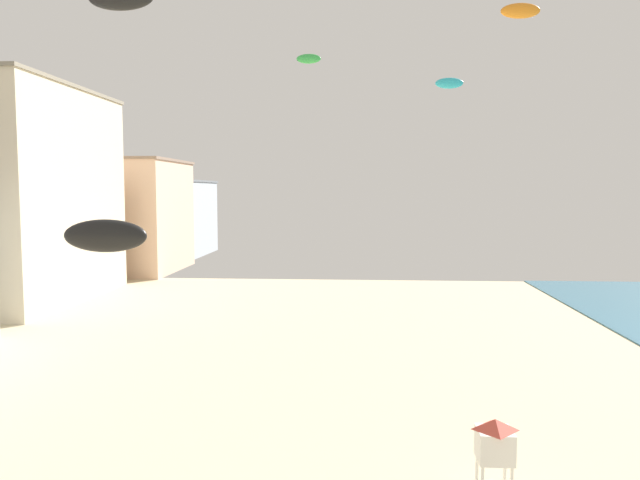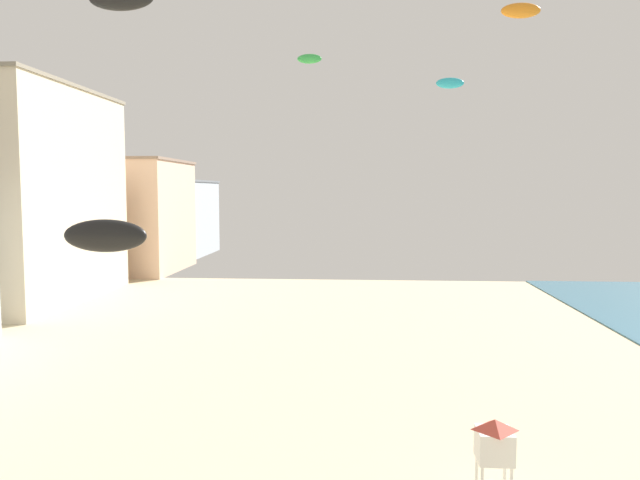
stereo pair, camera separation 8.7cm
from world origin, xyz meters
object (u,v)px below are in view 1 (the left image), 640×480
kite_orange_parafoil (520,11)px  kite_green_parafoil (309,59)px  lifeguard_stand (495,441)px  kite_black_parafoil_2 (105,236)px  kite_cyan_parafoil_2 (449,83)px

kite_orange_parafoil → kite_green_parafoil: bearing=132.4°
lifeguard_stand → kite_green_parafoil: (-7.25, 15.49, 15.30)m
lifeguard_stand → kite_black_parafoil_2: kite_black_parafoil_2 is taller
kite_black_parafoil_2 → kite_orange_parafoil: size_ratio=1.84×
kite_orange_parafoil → kite_cyan_parafoil_2: size_ratio=1.03×
kite_green_parafoil → kite_cyan_parafoil_2: size_ratio=0.94×
kite_orange_parafoil → kite_green_parafoil: kite_green_parafoil is taller
lifeguard_stand → kite_orange_parafoil: kite_orange_parafoil is taller
lifeguard_stand → kite_orange_parafoil: size_ratio=1.69×
lifeguard_stand → kite_cyan_parafoil_2: size_ratio=1.74×
kite_black_parafoil_2 → kite_orange_parafoil: kite_orange_parafoil is taller
kite_black_parafoil_2 → kite_green_parafoil: size_ratio=2.03×
kite_black_parafoil_2 → kite_cyan_parafoil_2: size_ratio=1.91×
kite_cyan_parafoil_2 → lifeguard_stand: bearing=-91.3°
lifeguard_stand → kite_green_parafoil: bearing=132.8°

